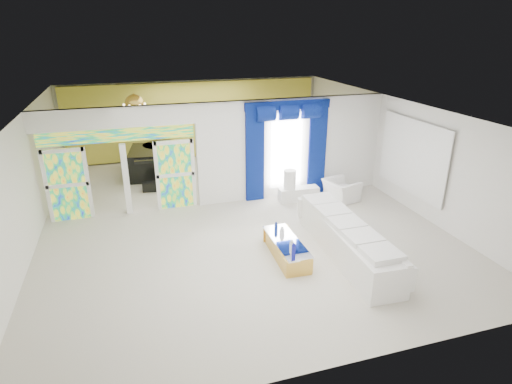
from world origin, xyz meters
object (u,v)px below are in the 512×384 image
object	(u,v)px
coffee_table	(286,249)
armchair	(341,190)
white_sofa	(346,240)
console_table	(298,194)
grand_piano	(152,162)

from	to	relation	value
coffee_table	armchair	distance (m)	3.91
coffee_table	armchair	bearing A→B (deg)	44.01
white_sofa	coffee_table	world-z (taller)	white_sofa
console_table	grand_piano	bearing A→B (deg)	137.64
white_sofa	armchair	xyz separation A→B (m)	(1.46, 3.01, -0.06)
grand_piano	coffee_table	bearing A→B (deg)	-61.63
console_table	armchair	xyz separation A→B (m)	(1.25, -0.34, 0.11)
console_table	grand_piano	xyz separation A→B (m)	(-4.05, 3.70, 0.27)
white_sofa	armchair	bearing A→B (deg)	66.67
white_sofa	console_table	size ratio (longest dim) A/B	3.21
console_table	coffee_table	bearing A→B (deg)	-117.08
coffee_table	grand_piano	size ratio (longest dim) A/B	0.94
console_table	grand_piano	distance (m)	5.49
white_sofa	grand_piano	xyz separation A→B (m)	(-3.84, 7.05, 0.10)
white_sofa	coffee_table	xyz separation A→B (m)	(-1.35, 0.30, -0.18)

